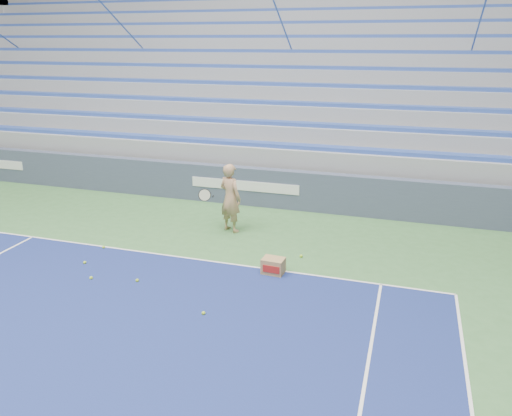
{
  "coord_description": "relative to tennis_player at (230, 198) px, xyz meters",
  "views": [
    {
      "loc": [
        4.4,
        2.82,
        4.54
      ],
      "look_at": [
        1.4,
        12.38,
        1.15
      ],
      "focal_mm": 35.0,
      "sensor_mm": 36.0,
      "label": 1
    }
  ],
  "objects": [
    {
      "name": "ball_box",
      "position": [
        1.66,
        -1.99,
        -0.7
      ],
      "size": [
        0.46,
        0.37,
        0.33
      ],
      "color": "#9E7B4C",
      "rests_on": "ground"
    },
    {
      "name": "bleachers",
      "position": [
        -0.31,
        7.86,
        1.5
      ],
      "size": [
        31.0,
        9.15,
        7.3
      ],
      "color": "gray",
      "rests_on": "ground"
    },
    {
      "name": "tennis_ball_4",
      "position": [
        -1.73,
        -3.35,
        -0.83
      ],
      "size": [
        0.07,
        0.07,
        0.07
      ],
      "primitive_type": "sphere",
      "color": "#AED72C",
      "rests_on": "ground"
    },
    {
      "name": "tennis_ball_5",
      "position": [
        -0.8,
        -3.17,
        -0.83
      ],
      "size": [
        0.07,
        0.07,
        0.07
      ],
      "primitive_type": "sphere",
      "color": "#AED72C",
      "rests_on": "ground"
    },
    {
      "name": "tennis_ball_3",
      "position": [
        -2.3,
        -2.77,
        -0.83
      ],
      "size": [
        0.07,
        0.07,
        0.07
      ],
      "primitive_type": "sphere",
      "color": "#AED72C",
      "rests_on": "ground"
    },
    {
      "name": "tennis_player",
      "position": [
        0.0,
        0.0,
        0.0
      ],
      "size": [
        0.97,
        0.93,
        1.72
      ],
      "color": "tan",
      "rests_on": "ground"
    },
    {
      "name": "tennis_ball_2",
      "position": [
        -2.39,
        -1.93,
        -0.83
      ],
      "size": [
        0.07,
        0.07,
        0.07
      ],
      "primitive_type": "sphere",
      "color": "#AED72C",
      "rests_on": "ground"
    },
    {
      "name": "tennis_ball_1",
      "position": [
        0.94,
        -3.93,
        -0.83
      ],
      "size": [
        0.07,
        0.07,
        0.07
      ],
      "primitive_type": "sphere",
      "color": "#AED72C",
      "rests_on": "ground"
    },
    {
      "name": "tennis_ball_0",
      "position": [
        2.04,
        -1.06,
        -0.83
      ],
      "size": [
        0.07,
        0.07,
        0.07
      ],
      "primitive_type": "sphere",
      "color": "#AED72C",
      "rests_on": "ground"
    },
    {
      "name": "sponsor_barrier",
      "position": [
        -0.3,
        2.14,
        -0.31
      ],
      "size": [
        30.0,
        0.32,
        1.1
      ],
      "color": "#3E485E",
      "rests_on": "ground"
    }
  ]
}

